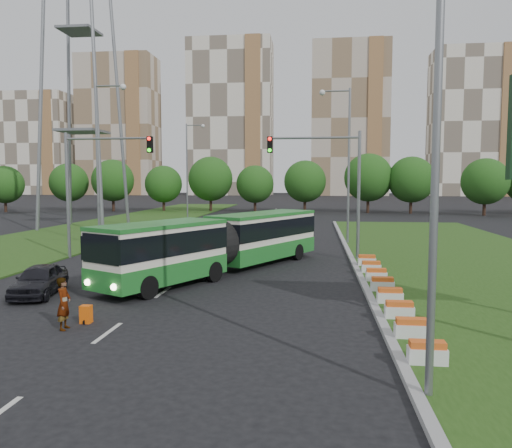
# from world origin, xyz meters

# --- Properties ---
(ground) EXTENTS (360.00, 360.00, 0.00)m
(ground) POSITION_xyz_m (0.00, 0.00, 0.00)
(ground) COLOR black
(ground) RESTS_ON ground
(grass_median) EXTENTS (14.00, 60.00, 0.15)m
(grass_median) POSITION_xyz_m (13.00, 8.00, 0.07)
(grass_median) COLOR #254A15
(grass_median) RESTS_ON ground
(median_kerb) EXTENTS (0.30, 60.00, 0.18)m
(median_kerb) POSITION_xyz_m (6.05, 8.00, 0.09)
(median_kerb) COLOR #9A9A9A
(median_kerb) RESTS_ON ground
(left_verge) EXTENTS (12.00, 110.00, 0.10)m
(left_verge) POSITION_xyz_m (-18.00, 25.00, 0.05)
(left_verge) COLOR #254A15
(left_verge) RESTS_ON ground
(lane_markings) EXTENTS (0.20, 100.00, 0.01)m
(lane_markings) POSITION_xyz_m (-3.00, 20.00, 0.00)
(lane_markings) COLOR silver
(lane_markings) RESTS_ON ground
(flower_planters) EXTENTS (1.10, 15.90, 0.60)m
(flower_planters) POSITION_xyz_m (6.70, -0.30, 0.45)
(flower_planters) COLOR white
(flower_planters) RESTS_ON grass_median
(traffic_mast_median) EXTENTS (5.76, 0.32, 8.00)m
(traffic_mast_median) POSITION_xyz_m (4.78, 10.00, 5.35)
(traffic_mast_median) COLOR gray
(traffic_mast_median) RESTS_ON ground
(traffic_mast_left) EXTENTS (5.76, 0.32, 8.00)m
(traffic_mast_left) POSITION_xyz_m (-10.38, 9.00, 5.35)
(traffic_mast_left) COLOR gray
(traffic_mast_left) RESTS_ON ground
(street_lamps) EXTENTS (36.00, 60.00, 12.00)m
(street_lamps) POSITION_xyz_m (-3.00, 10.00, 6.00)
(street_lamps) COLOR gray
(street_lamps) RESTS_ON ground
(transmission_pylon) EXTENTS (12.00, 12.00, 44.00)m
(transmission_pylon) POSITION_xyz_m (-20.00, 28.00, 22.00)
(transmission_pylon) COLOR gray
(transmission_pylon) RESTS_ON ground
(tree_line) EXTENTS (120.00, 8.00, 9.00)m
(tree_line) POSITION_xyz_m (10.00, 55.00, 4.50)
(tree_line) COLOR #1E5316
(tree_line) RESTS_ON ground
(apartment_tower_west) EXTENTS (26.00, 15.00, 48.00)m
(apartment_tower_west) POSITION_xyz_m (-65.00, 150.00, 24.00)
(apartment_tower_west) COLOR #C4B39E
(apartment_tower_west) RESTS_ON ground
(apartment_tower_cwest) EXTENTS (28.00, 15.00, 52.00)m
(apartment_tower_cwest) POSITION_xyz_m (-25.00, 150.00, 26.00)
(apartment_tower_cwest) COLOR white
(apartment_tower_cwest) RESTS_ON ground
(apartment_tower_ceast) EXTENTS (25.00, 15.00, 50.00)m
(apartment_tower_ceast) POSITION_xyz_m (15.00, 150.00, 25.00)
(apartment_tower_ceast) COLOR #C4B39E
(apartment_tower_ceast) RESTS_ON ground
(apartment_tower_east) EXTENTS (27.00, 15.00, 47.00)m
(apartment_tower_east) POSITION_xyz_m (55.00, 150.00, 23.50)
(apartment_tower_east) COLOR white
(apartment_tower_east) RESTS_ON ground
(midrise_west) EXTENTS (22.00, 14.00, 36.00)m
(midrise_west) POSITION_xyz_m (-95.00, 150.00, 18.00)
(midrise_west) COLOR white
(midrise_west) RESTS_ON ground
(articulated_bus) EXTENTS (2.51, 16.07, 2.65)m
(articulated_bus) POSITION_xyz_m (-1.51, 5.08, 1.62)
(articulated_bus) COLOR silver
(articulated_bus) RESTS_ON ground
(car_left_near) EXTENTS (2.31, 4.19, 1.35)m
(car_left_near) POSITION_xyz_m (-8.14, -1.20, 0.68)
(car_left_near) COLOR black
(car_left_near) RESTS_ON ground
(car_left_far) EXTENTS (1.97, 4.90, 1.58)m
(car_left_far) POSITION_xyz_m (-8.89, 13.99, 0.79)
(car_left_far) COLOR black
(car_left_far) RESTS_ON ground
(pedestrian) EXTENTS (0.48, 0.68, 1.76)m
(pedestrian) POSITION_xyz_m (-4.59, -5.81, 0.88)
(pedestrian) COLOR gray
(pedestrian) RESTS_ON ground
(shopping_trolley) EXTENTS (0.36, 0.38, 0.62)m
(shopping_trolley) POSITION_xyz_m (-4.21, -5.00, 0.31)
(shopping_trolley) COLOR #FF610D
(shopping_trolley) RESTS_ON ground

